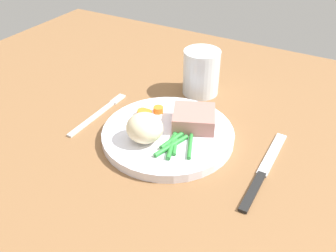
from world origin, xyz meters
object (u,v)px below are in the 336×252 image
Objects in this scene: dinner_plate at (168,134)px; fork at (98,114)px; meat_portion at (194,119)px; knife at (264,171)px; water_glass at (201,75)px.

fork is at bearing -179.05° from dinner_plate.
dinner_plate is 3.18× the size of meat_portion.
dinner_plate is at bearing -130.60° from meat_portion.
knife is at bearing -15.34° from meat_portion.
water_glass reaches higher than knife.
meat_portion reaches higher than fork.
dinner_plate is at bearing -83.33° from water_glass.
meat_portion is 19.25cm from fork.
meat_portion is 0.78× the size of water_glass.
fork is at bearing -126.91° from water_glass.
knife reaches higher than fork.
fork is at bearing -168.15° from meat_portion.
water_glass reaches higher than fork.
knife is at bearing -0.93° from dinner_plate.
water_glass is at bearing 51.91° from fork.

